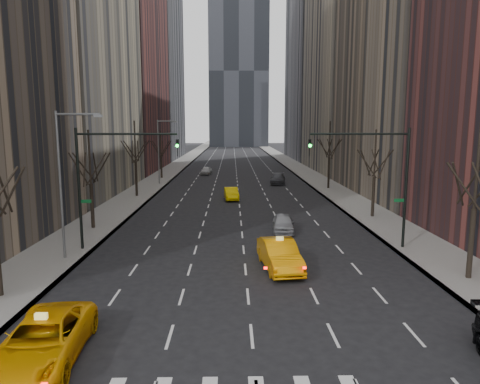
{
  "coord_description": "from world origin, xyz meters",
  "views": [
    {
      "loc": [
        -0.76,
        -15.89,
        8.24
      ],
      "look_at": [
        -0.19,
        14.88,
        3.5
      ],
      "focal_mm": 32.0,
      "sensor_mm": 36.0,
      "label": 1
    }
  ],
  "objects": [
    {
      "name": "taxi_suv",
      "position": [
        -7.43,
        -1.7,
        0.79
      ],
      "size": [
        2.95,
        5.81,
        1.57
      ],
      "primitive_type": "imported",
      "rotation": [
        0.0,
        0.0,
        0.06
      ],
      "color": "#EDA205",
      "rests_on": "ground"
    },
    {
      "name": "tree_lw_c",
      "position": [
        -12.0,
        34.0,
        4.04
      ],
      "size": [
        3.36,
        3.5,
        8.74
      ],
      "color": "black",
      "rests_on": "ground"
    },
    {
      "name": "taxi_sedan",
      "position": [
        1.99,
        8.07,
        0.85
      ],
      "size": [
        2.43,
        5.36,
        1.71
      ],
      "primitive_type": "imported",
      "rotation": [
        0.0,
        0.0,
        0.12
      ],
      "color": "orange",
      "rests_on": "ground"
    },
    {
      "name": "tree_rw_b",
      "position": [
        12.0,
        22.0,
        3.72
      ],
      "size": [
        3.36,
        3.5,
        7.82
      ],
      "color": "black",
      "rests_on": "ground"
    },
    {
      "name": "streetlight_near",
      "position": [
        -10.84,
        10.0,
        5.62
      ],
      "size": [
        2.83,
        0.22,
        9.0
      ],
      "color": "slate",
      "rests_on": "ground"
    },
    {
      "name": "bld_right_far",
      "position": [
        21.5,
        64.0,
        25.0
      ],
      "size": [
        14.0,
        28.0,
        50.0
      ],
      "primitive_type": "cube",
      "color": "tan",
      "rests_on": "ground"
    },
    {
      "name": "bld_left_far",
      "position": [
        -21.5,
        66.0,
        22.0
      ],
      "size": [
        14.0,
        28.0,
        44.0
      ],
      "primitive_type": "cube",
      "color": "brown",
      "rests_on": "ground"
    },
    {
      "name": "far_suv_grey",
      "position": [
        5.84,
        45.22,
        0.74
      ],
      "size": [
        2.74,
        5.36,
        1.49
      ],
      "primitive_type": "imported",
      "rotation": [
        0.0,
        0.0,
        -0.13
      ],
      "color": "#313237",
      "rests_on": "ground"
    },
    {
      "name": "tree_lw_b",
      "position": [
        -12.0,
        18.0,
        3.72
      ],
      "size": [
        3.36,
        3.5,
        7.82
      ],
      "color": "black",
      "rests_on": "ground"
    },
    {
      "name": "tree_lw_d",
      "position": [
        -12.0,
        52.0,
        3.56
      ],
      "size": [
        3.36,
        3.5,
        7.36
      ],
      "color": "black",
      "rests_on": "ground"
    },
    {
      "name": "bld_left_deep",
      "position": [
        -21.5,
        96.0,
        30.0
      ],
      "size": [
        14.0,
        30.0,
        60.0
      ],
      "primitive_type": "cube",
      "color": "slate",
      "rests_on": "ground"
    },
    {
      "name": "sidewalk_left",
      "position": [
        -12.25,
        70.0,
        0.07
      ],
      "size": [
        4.5,
        320.0,
        0.15
      ],
      "primitive_type": "cube",
      "color": "slate",
      "rests_on": "ground"
    },
    {
      "name": "far_taxi",
      "position": [
        -0.87,
        32.03,
        0.69
      ],
      "size": [
        1.83,
        4.29,
        1.38
      ],
      "primitive_type": "imported",
      "rotation": [
        0.0,
        0.0,
        0.09
      ],
      "color": "yellow",
      "rests_on": "ground"
    },
    {
      "name": "silver_sedan_ahead",
      "position": [
        3.26,
        16.99,
        0.69
      ],
      "size": [
        1.96,
        4.18,
        1.38
      ],
      "primitive_type": "imported",
      "rotation": [
        0.0,
        0.0,
        -0.08
      ],
      "color": "gray",
      "rests_on": "ground"
    },
    {
      "name": "bld_right_deep",
      "position": [
        21.5,
        95.0,
        29.0
      ],
      "size": [
        14.0,
        30.0,
        58.0
      ],
      "primitive_type": "cube",
      "color": "slate",
      "rests_on": "ground"
    },
    {
      "name": "tree_rw_a",
      "position": [
        12.0,
        6.0,
        3.88
      ],
      "size": [
        3.36,
        3.5,
        8.28
      ],
      "color": "black",
      "rests_on": "ground"
    },
    {
      "name": "traffic_mast_right",
      "position": [
        9.11,
        12.0,
        5.49
      ],
      "size": [
        6.69,
        0.39,
        8.0
      ],
      "color": "black",
      "rests_on": "ground"
    },
    {
      "name": "far_car_white",
      "position": [
        -5.26,
        57.9,
        0.67
      ],
      "size": [
        2.02,
        4.08,
        1.34
      ],
      "primitive_type": "imported",
      "rotation": [
        0.0,
        0.0,
        -0.11
      ],
      "color": "silver",
      "rests_on": "ground"
    },
    {
      "name": "tree_rw_c",
      "position": [
        12.0,
        40.0,
        4.04
      ],
      "size": [
        3.36,
        3.5,
        8.74
      ],
      "color": "black",
      "rests_on": "ground"
    },
    {
      "name": "traffic_mast_left",
      "position": [
        -9.11,
        12.0,
        5.49
      ],
      "size": [
        6.69,
        0.39,
        8.0
      ],
      "color": "black",
      "rests_on": "ground"
    },
    {
      "name": "streetlight_far",
      "position": [
        -10.84,
        45.0,
        5.62
      ],
      "size": [
        2.83,
        0.22,
        9.0
      ],
      "color": "slate",
      "rests_on": "ground"
    },
    {
      "name": "ground",
      "position": [
        0.0,
        0.0,
        0.0
      ],
      "size": [
        400.0,
        400.0,
        0.0
      ],
      "primitive_type": "plane",
      "color": "black",
      "rests_on": "ground"
    },
    {
      "name": "sidewalk_right",
      "position": [
        12.25,
        70.0,
        0.07
      ],
      "size": [
        4.5,
        320.0,
        0.15
      ],
      "primitive_type": "cube",
      "color": "slate",
      "rests_on": "ground"
    }
  ]
}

